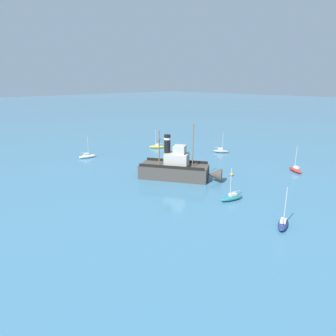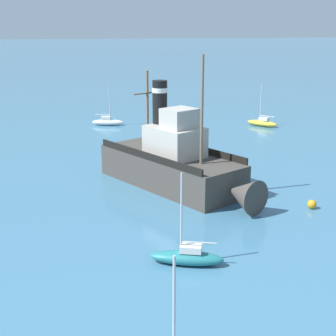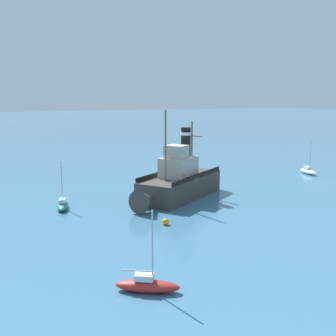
{
  "view_description": "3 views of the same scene",
  "coord_description": "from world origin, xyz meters",
  "px_view_note": "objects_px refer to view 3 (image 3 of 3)",
  "views": [
    {
      "loc": [
        37.56,
        35.18,
        16.85
      ],
      "look_at": [
        2.48,
        -0.38,
        2.12
      ],
      "focal_mm": 32.0,
      "sensor_mm": 36.0,
      "label": 1
    },
    {
      "loc": [
        7.47,
        36.43,
        12.16
      ],
      "look_at": [
        1.82,
        2.53,
        2.16
      ],
      "focal_mm": 55.0,
      "sensor_mm": 36.0,
      "label": 2
    },
    {
      "loc": [
        -38.86,
        23.31,
        11.19
      ],
      "look_at": [
        3.41,
        0.21,
        3.04
      ],
      "focal_mm": 45.0,
      "sensor_mm": 36.0,
      "label": 3
    }
  ],
  "objects_px": {
    "mooring_buoy": "(165,222)",
    "sailboat_teal": "(62,205)",
    "old_tugboat": "(178,182)",
    "sailboat_red": "(147,285)",
    "sailboat_white": "(308,171)"
  },
  "relations": [
    {
      "from": "sailboat_red",
      "to": "sailboat_white",
      "type": "bearing_deg",
      "value": -58.57
    },
    {
      "from": "sailboat_red",
      "to": "sailboat_teal",
      "type": "height_order",
      "value": "same"
    },
    {
      "from": "sailboat_teal",
      "to": "mooring_buoy",
      "type": "xyz_separation_m",
      "value": [
        -9.81,
        -6.56,
        -0.13
      ]
    },
    {
      "from": "old_tugboat",
      "to": "sailboat_red",
      "type": "xyz_separation_m",
      "value": [
        -19.04,
        13.03,
        -1.4
      ]
    },
    {
      "from": "old_tugboat",
      "to": "sailboat_red",
      "type": "height_order",
      "value": "old_tugboat"
    },
    {
      "from": "sailboat_white",
      "to": "mooring_buoy",
      "type": "bearing_deg",
      "value": 111.51
    },
    {
      "from": "sailboat_red",
      "to": "mooring_buoy",
      "type": "height_order",
      "value": "sailboat_red"
    },
    {
      "from": "sailboat_teal",
      "to": "mooring_buoy",
      "type": "bearing_deg",
      "value": -146.23
    },
    {
      "from": "sailboat_teal",
      "to": "mooring_buoy",
      "type": "distance_m",
      "value": 11.81
    },
    {
      "from": "sailboat_red",
      "to": "sailboat_teal",
      "type": "relative_size",
      "value": 1.0
    },
    {
      "from": "mooring_buoy",
      "to": "sailboat_teal",
      "type": "bearing_deg",
      "value": 33.77
    },
    {
      "from": "sailboat_red",
      "to": "mooring_buoy",
      "type": "relative_size",
      "value": 8.15
    },
    {
      "from": "old_tugboat",
      "to": "sailboat_teal",
      "type": "bearing_deg",
      "value": 82.42
    },
    {
      "from": "sailboat_white",
      "to": "mooring_buoy",
      "type": "height_order",
      "value": "sailboat_white"
    },
    {
      "from": "old_tugboat",
      "to": "sailboat_red",
      "type": "bearing_deg",
      "value": 145.61
    }
  ]
}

